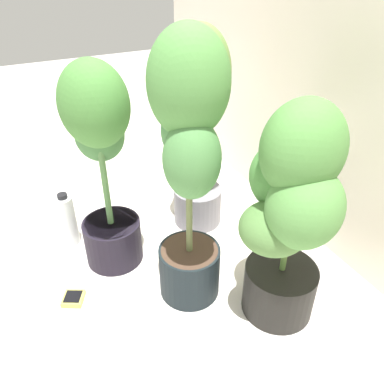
% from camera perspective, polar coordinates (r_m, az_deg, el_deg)
% --- Properties ---
extents(ground_plane, '(8.00, 8.00, 0.00)m').
position_cam_1_polar(ground_plane, '(1.65, -6.15, -14.64)').
color(ground_plane, silver).
rests_on(ground_plane, ground).
extents(mylar_back_wall, '(3.20, 0.01, 2.00)m').
position_cam_1_polar(mylar_back_wall, '(1.62, 23.55, 22.88)').
color(mylar_back_wall, beige).
rests_on(mylar_back_wall, ground).
extents(potted_plant_back_left, '(0.36, 0.32, 0.96)m').
position_cam_1_polar(potted_plant_back_left, '(1.75, 0.85, 11.45)').
color(potted_plant_back_left, slate).
rests_on(potted_plant_back_left, ground).
extents(potted_plant_back_right, '(0.48, 0.42, 0.85)m').
position_cam_1_polar(potted_plant_back_right, '(1.31, 14.33, -2.27)').
color(potted_plant_back_right, black).
rests_on(potted_plant_back_right, ground).
extents(potted_plant_front_left, '(0.39, 0.34, 0.89)m').
position_cam_1_polar(potted_plant_front_left, '(1.56, -13.16, 5.05)').
color(potted_plant_front_left, black).
rests_on(potted_plant_front_left, ground).
extents(potted_plant_center, '(0.36, 0.32, 1.04)m').
position_cam_1_polar(potted_plant_center, '(1.29, -0.43, 4.55)').
color(potted_plant_center, black).
rests_on(potted_plant_center, ground).
extents(hygrometer_box, '(0.11, 0.11, 0.03)m').
position_cam_1_polar(hygrometer_box, '(1.68, -17.07, -14.77)').
color(hygrometer_box, '#D3C851').
rests_on(hygrometer_box, ground).
extents(nutrient_bottle, '(0.08, 0.08, 0.27)m').
position_cam_1_polar(nutrient_bottle, '(1.89, -17.87, -3.95)').
color(nutrient_bottle, silver).
rests_on(nutrient_bottle, ground).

